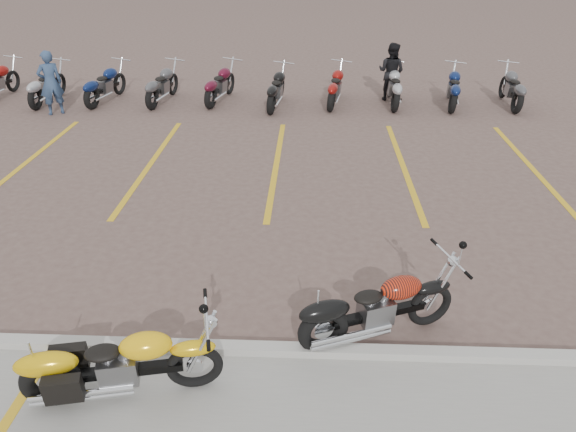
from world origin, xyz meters
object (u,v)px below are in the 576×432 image
flame_cruiser (374,310)px  person_b (391,72)px  person_a (50,83)px  yellow_cruiser (118,365)px

flame_cruiser → person_b: size_ratio=1.19×
person_a → person_b: 9.42m
flame_cruiser → person_a: person_a is taller
person_a → yellow_cruiser: bearing=80.6°
flame_cruiser → person_b: 11.05m
person_b → person_a: bearing=42.4°
yellow_cruiser → person_a: 11.34m
flame_cruiser → person_a: 11.97m
yellow_cruiser → person_b: 12.74m
person_b → flame_cruiser: bearing=113.5°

